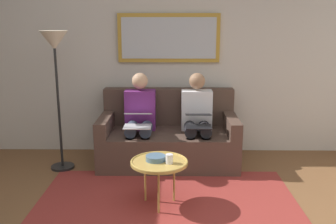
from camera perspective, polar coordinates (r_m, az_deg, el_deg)
name	(u,v)px	position (r m, az deg, el deg)	size (l,w,h in m)	color
wall_rear	(169,57)	(5.13, 0.13, 8.34)	(6.00, 0.12, 2.60)	beige
area_rug	(167,207)	(3.80, -0.17, -14.09)	(2.60, 1.80, 0.01)	maroon
couch	(168,138)	(4.85, 0.06, -3.86)	(1.70, 0.90, 0.90)	#4C382D
framed_mirror	(169,38)	(5.02, 0.12, 11.08)	(1.33, 0.05, 0.63)	#B7892D
coffee_table	(159,163)	(3.66, -1.34, -7.66)	(0.55, 0.55, 0.47)	tan
cup	(169,159)	(3.59, 0.19, -7.06)	(0.07, 0.07, 0.09)	silver
bowl	(156,158)	(3.67, -1.87, -6.95)	(0.19, 0.19, 0.05)	slate
person_left	(197,117)	(4.72, 4.38, -0.69)	(0.38, 0.58, 1.14)	silver
laptop_black	(198,120)	(4.47, 4.58, -1.19)	(0.30, 0.35, 0.15)	black
person_right	(140,116)	(4.72, -4.27, -0.67)	(0.38, 0.58, 1.14)	#66236B
laptop_silver	(138,119)	(4.49, -4.53, -1.11)	(0.32, 0.38, 0.16)	silver
standing_lamp	(55,56)	(4.59, -16.63, 8.06)	(0.32, 0.32, 1.66)	black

